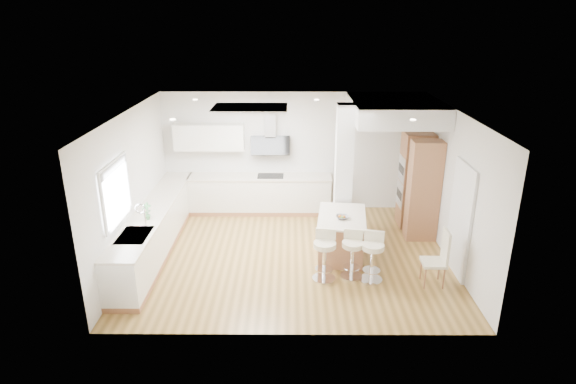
{
  "coord_description": "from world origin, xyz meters",
  "views": [
    {
      "loc": [
        -0.03,
        -8.42,
        4.42
      ],
      "look_at": [
        -0.08,
        0.4,
        1.17
      ],
      "focal_mm": 30.0,
      "sensor_mm": 36.0,
      "label": 1
    }
  ],
  "objects_px": {
    "bar_stool_b": "(352,252)",
    "dining_chair": "(440,256)",
    "peninsula": "(341,235)",
    "bar_stool_a": "(325,253)",
    "bar_stool_c": "(373,254)"
  },
  "relations": [
    {
      "from": "peninsula",
      "to": "bar_stool_a",
      "type": "bearing_deg",
      "value": -106.08
    },
    {
      "from": "bar_stool_c",
      "to": "peninsula",
      "type": "bearing_deg",
      "value": 128.51
    },
    {
      "from": "bar_stool_c",
      "to": "dining_chair",
      "type": "height_order",
      "value": "dining_chair"
    },
    {
      "from": "peninsula",
      "to": "bar_stool_c",
      "type": "xyz_separation_m",
      "value": [
        0.45,
        -0.97,
        0.09
      ]
    },
    {
      "from": "dining_chair",
      "to": "bar_stool_c",
      "type": "bearing_deg",
      "value": 174.88
    },
    {
      "from": "peninsula",
      "to": "bar_stool_a",
      "type": "distance_m",
      "value": 1.01
    },
    {
      "from": "bar_stool_b",
      "to": "bar_stool_c",
      "type": "distance_m",
      "value": 0.36
    },
    {
      "from": "peninsula",
      "to": "bar_stool_b",
      "type": "relative_size",
      "value": 1.65
    },
    {
      "from": "dining_chair",
      "to": "peninsula",
      "type": "bearing_deg",
      "value": 146.58
    },
    {
      "from": "peninsula",
      "to": "bar_stool_a",
      "type": "relative_size",
      "value": 1.57
    },
    {
      "from": "bar_stool_b",
      "to": "dining_chair",
      "type": "relative_size",
      "value": 0.85
    },
    {
      "from": "bar_stool_b",
      "to": "bar_stool_c",
      "type": "bearing_deg",
      "value": -10.81
    },
    {
      "from": "bar_stool_a",
      "to": "bar_stool_b",
      "type": "distance_m",
      "value": 0.51
    },
    {
      "from": "bar_stool_a",
      "to": "bar_stool_b",
      "type": "relative_size",
      "value": 1.05
    },
    {
      "from": "bar_stool_c",
      "to": "dining_chair",
      "type": "xyz_separation_m",
      "value": [
        1.12,
        -0.13,
        0.04
      ]
    }
  ]
}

